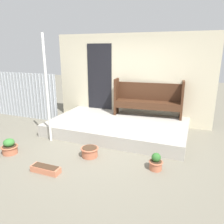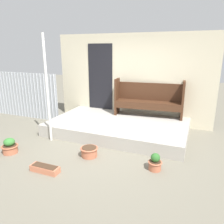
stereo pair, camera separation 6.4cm
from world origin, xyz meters
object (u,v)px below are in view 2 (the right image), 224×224
object	(u,v)px
support_post	(47,90)
flower_pot_left	(10,147)
flower_pot_middle	(89,151)
bench	(149,98)
planter_box_rect	(45,169)
flower_pot_right	(155,163)

from	to	relation	value
support_post	flower_pot_left	distance (m)	1.47
flower_pot_left	flower_pot_middle	size ratio (longest dim) A/B	0.94
bench	flower_pot_left	size ratio (longest dim) A/B	5.51
bench	planter_box_rect	xyz separation A→B (m)	(-1.16, -3.16, -0.77)
bench	flower_pot_right	distance (m)	2.53
bench	flower_pot_left	xyz separation A→B (m)	(-2.34, -2.82, -0.69)
support_post	flower_pot_right	size ratio (longest dim) A/B	7.55
bench	flower_pot_left	bearing A→B (deg)	-134.99
flower_pot_left	flower_pot_right	distance (m)	3.06
flower_pot_left	planter_box_rect	size ratio (longest dim) A/B	0.63
flower_pot_middle	flower_pot_right	world-z (taller)	flower_pot_right
bench	flower_pot_right	size ratio (longest dim) A/B	5.82
support_post	flower_pot_middle	world-z (taller)	support_post
flower_pot_middle	bench	bearing A→B (deg)	73.49
bench	flower_pot_right	world-z (taller)	bench
flower_pot_left	flower_pot_middle	distance (m)	1.73
planter_box_rect	flower_pot_left	bearing A→B (deg)	164.13
planter_box_rect	bench	bearing A→B (deg)	69.90
support_post	flower_pot_middle	xyz separation A→B (m)	(1.27, -0.40, -1.14)
bench	planter_box_rect	size ratio (longest dim) A/B	3.48
support_post	planter_box_rect	xyz separation A→B (m)	(0.80, -1.24, -1.19)
support_post	bench	xyz separation A→B (m)	(1.95, 1.92, -0.42)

